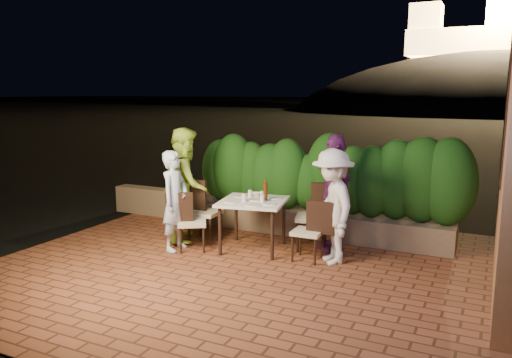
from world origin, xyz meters
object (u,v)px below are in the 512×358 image
Objects in this scene: chair_left_back at (205,211)px; diner_white at (332,206)px; beer_bottle at (265,189)px; diner_purple at (335,193)px; bowl at (255,194)px; diner_green at (186,184)px; parapet_lamp at (193,189)px; chair_left_front at (192,221)px; chair_right_front at (308,231)px; dining_table at (253,225)px; chair_right_back at (312,216)px; diner_blue at (175,201)px.

chair_left_back is 2.10m from diner_white.
beer_bottle is 0.19× the size of diner_purple.
diner_purple reaches higher than bowl.
diner_green is 1.29m from parapet_lamp.
diner_purple is (1.96, 0.43, 0.38)m from chair_left_back.
chair_left_front reaches higher than chair_right_front.
dining_table is 0.89m from chair_right_back.
beer_bottle is 1.07m from diner_white.
chair_right_back is 0.49m from diner_purple.
dining_table is 0.57m from beer_bottle.
chair_left_front is 0.40m from diner_blue.
diner_purple is (1.09, 0.49, 0.49)m from dining_table.
chair_left_front reaches higher than parapet_lamp.
chair_right_back reaches higher than parapet_lamp.
diner_green is at bearing -177.39° from beer_bottle.
chair_left_back is 0.56× the size of diner_purple.
dining_table is at bearing -67.86° from diner_blue.
beer_bottle reaches higher than chair_left_front.
chair_right_back is at bearing -170.64° from diner_white.
dining_table is 1.06× the size of chair_left_front.
diner_purple reaches higher than chair_left_front.
chair_right_front reaches higher than dining_table.
diner_purple is at bearing -106.37° from diner_green.
chair_left_front is at bearing -74.07° from diner_blue.
diner_green is 2.32m from diner_purple.
diner_purple is at bearing 23.32° from beer_bottle.
chair_right_front is 0.49m from diner_white.
chair_right_front is 0.54× the size of diner_white.
bowl reaches higher than dining_table.
chair_left_back reaches higher than chair_left_front.
diner_white reaches higher than chair_right_front.
beer_bottle is 0.38× the size of chair_left_front.
dining_table is 0.51m from bowl.
parapet_lamp is at bearing 147.82° from dining_table.
chair_left_front is 1.77m from chair_right_back.
diner_green is at bearing -165.51° from bowl.
diner_purple is (0.20, 0.59, 0.44)m from chair_right_front.
diner_blue is (-1.81, -0.90, 0.24)m from chair_right_back.
dining_table is 0.92× the size of chair_right_back.
bowl is 0.19× the size of chair_left_back.
chair_left_front is at bearing -166.83° from diner_green.
dining_table is 6.62× the size of parapet_lamp.
bowl is 0.94m from chair_right_back.
bowl is 1.23m from diner_purple.
chair_left_front is 1.72m from chair_right_front.
beer_bottle is at bearing -16.53° from chair_right_front.
parapet_lamp is at bearing 21.82° from diner_blue.
bowl is 1.21m from diner_blue.
chair_left_back is at bearing -162.15° from bowl.
beer_bottle is at bearing -27.99° from parapet_lamp.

